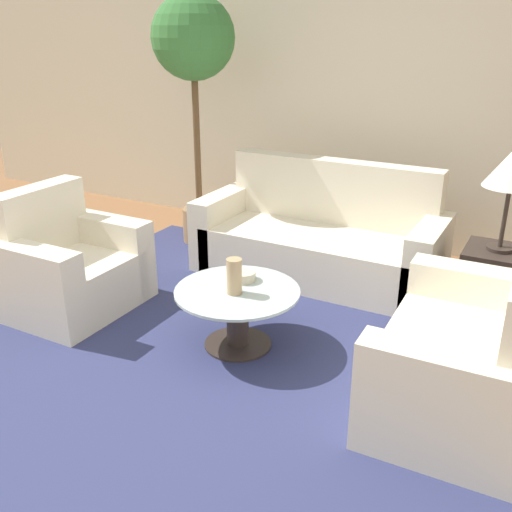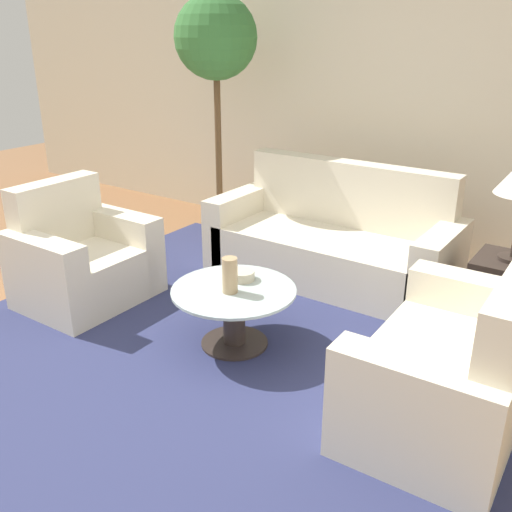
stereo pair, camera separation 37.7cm
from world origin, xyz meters
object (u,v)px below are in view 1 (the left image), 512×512
Objects in this scene: sofa_main at (321,241)px; bowl at (243,276)px; loveseat at (471,360)px; vase at (234,276)px; coffee_table at (237,310)px; potted_plant at (194,56)px; armchair at (69,270)px.

bowl is at bearing -92.24° from sofa_main.
loveseat is 1.45m from vase.
vase is (-1.43, -0.10, 0.23)m from loveseat.
loveseat is 5.66× the size of vase.
bowl is at bearing -95.30° from loveseat.
bowl is at bearing 104.37° from vase.
vase is 0.22m from bowl.
potted_plant is (-1.33, 1.55, 1.46)m from coffee_table.
coffee_table is 4.82× the size of bowl.
potted_plant reaches higher than coffee_table.
potted_plant reaches higher than sofa_main.
bowl is at bearing -79.98° from armchair.
bowl is (-0.05, -1.23, 0.14)m from sofa_main.
coffee_table is 0.36× the size of potted_plant.
loveseat is 1.49m from bowl.
coffee_table is 0.26m from vase.
sofa_main is 1.37m from coffee_table.
potted_plant reaches higher than loveseat.
potted_plant is (-2.77, 1.50, 1.43)m from loveseat.
armchair reaches higher than vase.
vase is at bearing -75.63° from bowl.
potted_plant is at bearing -2.15° from armchair.
potted_plant is at bearing 132.68° from bowl.
coffee_table is (1.39, 0.10, -0.03)m from armchair.
armchair is at bearing -175.98° from coffee_table.
armchair is at bearing -133.47° from sofa_main.
sofa_main is 1.44m from vase.
coffee_table is 2.51m from potted_plant.
vase is (0.00, -1.42, 0.23)m from sofa_main.
sofa_main is at bearing 87.76° from bowl.
bowl is at bearing -47.32° from potted_plant.
coffee_table is 3.49× the size of vase.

